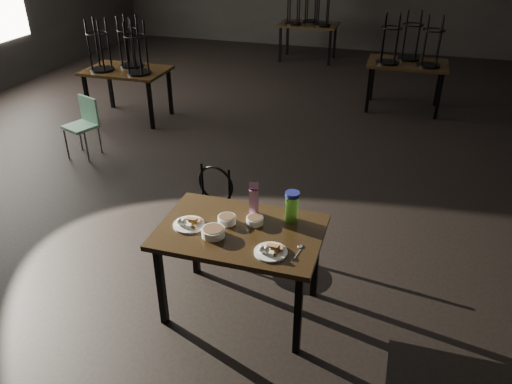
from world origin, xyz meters
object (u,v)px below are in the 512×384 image
(juice_carton, at_px, (254,200))
(school_chair, at_px, (84,121))
(water_bottle, at_px, (292,206))
(bentwood_chair, at_px, (211,202))
(main_table, at_px, (240,238))

(juice_carton, bearing_deg, school_chair, 145.50)
(water_bottle, xyz_separation_m, school_chair, (-3.15, 1.96, -0.42))
(juice_carton, distance_m, bentwood_chair, 0.87)
(school_chair, bearing_deg, juice_carton, -12.84)
(main_table, distance_m, water_bottle, 0.45)
(bentwood_chair, bearing_deg, juice_carton, -32.62)
(main_table, xyz_separation_m, water_bottle, (0.33, 0.23, 0.20))
(main_table, height_order, water_bottle, water_bottle)
(juice_carton, bearing_deg, water_bottle, 1.60)
(main_table, distance_m, juice_carton, 0.31)
(juice_carton, height_order, bentwood_chair, juice_carton)
(main_table, relative_size, school_chair, 1.59)
(main_table, bearing_deg, bentwood_chair, 125.77)
(main_table, xyz_separation_m, bentwood_chair, (-0.53, 0.74, -0.20))
(juice_carton, distance_m, water_bottle, 0.29)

